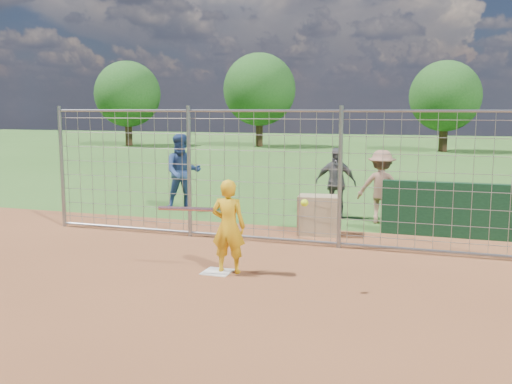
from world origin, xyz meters
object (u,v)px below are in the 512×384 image
(bystander_b, at_px, (335,183))
(equipment_bin, at_px, (318,215))
(bystander_c, at_px, (381,187))
(batter, at_px, (228,226))
(bystander_a, at_px, (183,172))

(bystander_b, xyz_separation_m, equipment_bin, (0.02, -1.92, -0.43))
(bystander_b, relative_size, bystander_c, 1.01)
(bystander_c, xyz_separation_m, equipment_bin, (-1.07, -1.60, -0.42))
(batter, height_order, equipment_bin, batter)
(bystander_a, distance_m, bystander_b, 3.86)
(bystander_a, bearing_deg, bystander_b, -24.10)
(bystander_b, bearing_deg, equipment_bin, -87.88)
(bystander_c, bearing_deg, bystander_b, -18.78)
(equipment_bin, bearing_deg, bystander_b, 84.12)
(batter, relative_size, equipment_bin, 1.84)
(bystander_b, bearing_deg, bystander_c, -14.77)
(bystander_a, xyz_separation_m, bystander_b, (3.85, 0.17, -0.14))
(bystander_b, height_order, equipment_bin, bystander_b)
(batter, distance_m, equipment_bin, 3.23)
(equipment_bin, bearing_deg, bystander_a, 149.18)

